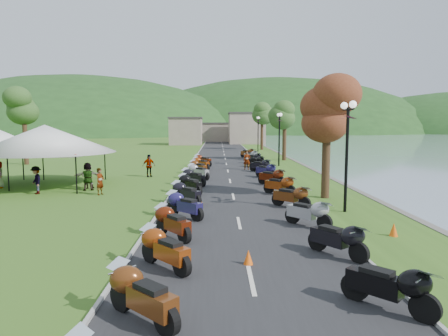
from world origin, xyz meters
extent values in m
cube|color=#28282A|center=(0.00, 40.00, 0.01)|extent=(7.00, 120.00, 0.02)
cube|color=gray|center=(-2.00, 85.00, 2.50)|extent=(18.00, 16.00, 5.00)
imported|color=slate|center=(-7.61, 22.73, 0.00)|extent=(0.60, 0.68, 1.54)
imported|color=slate|center=(-9.05, 25.03, 0.00)|extent=(0.85, 0.69, 1.54)
imported|color=slate|center=(-11.41, 23.07, 0.00)|extent=(0.99, 1.09, 1.63)
cone|color=#F2590C|center=(0.01, 11.17, 0.22)|extent=(0.29, 0.29, 0.45)
camera|label=1|loc=(-0.87, 0.02, 4.07)|focal=32.00mm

